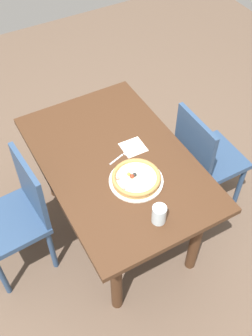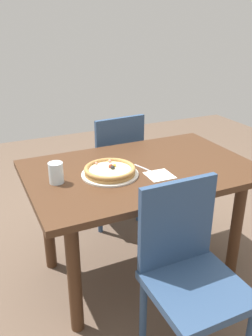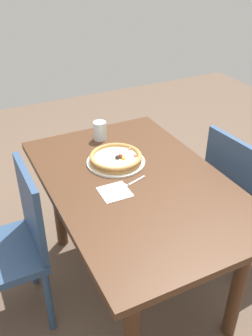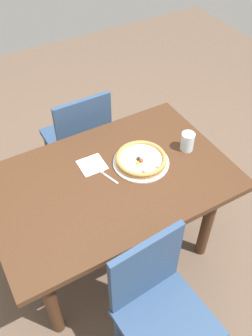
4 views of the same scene
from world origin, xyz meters
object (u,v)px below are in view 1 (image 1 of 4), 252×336
object	(u,v)px
chair_far	(205,158)
drinking_glass	(159,214)
chair_near	(18,214)
napkin	(133,147)
pizza	(136,178)
dining_table	(117,172)
plate	(136,181)
fork	(122,156)

from	to	relation	value
chair_far	drinking_glass	bearing A→B (deg)	-58.03
chair_near	napkin	size ratio (longest dim) A/B	6.32
chair_near	chair_far	world-z (taller)	same
chair_near	pizza	size ratio (longest dim) A/B	3.13
chair_near	dining_table	bearing A→B (deg)	-102.12
chair_near	pizza	bearing A→B (deg)	-118.13
plate	pizza	xyz separation A→B (m)	(-0.00, -0.00, 0.03)
chair_far	plate	distance (m)	0.67
dining_table	napkin	size ratio (longest dim) A/B	9.33
fork	dining_table	bearing A→B (deg)	172.70
chair_near	chair_far	bearing A→B (deg)	-101.88
chair_near	fork	xyz separation A→B (m)	(0.08, 0.68, 0.24)
fork	drinking_glass	distance (m)	0.51
pizza	napkin	size ratio (longest dim) A/B	2.01
napkin	dining_table	bearing A→B (deg)	-73.98
chair_near	chair_far	xyz separation A→B (m)	(0.18, 1.28, 0.00)
dining_table	pizza	bearing A→B (deg)	5.50
plate	napkin	distance (m)	0.27
chair_far	fork	size ratio (longest dim) A/B	5.46
dining_table	drinking_glass	xyz separation A→B (m)	(0.49, -0.01, 0.17)
chair_near	pizza	world-z (taller)	chair_near
pizza	napkin	xyz separation A→B (m)	(-0.24, 0.12, -0.03)
plate	chair_near	bearing A→B (deg)	-114.06
chair_far	napkin	world-z (taller)	chair_far
drinking_glass	napkin	xyz separation A→B (m)	(-0.53, 0.15, -0.05)
plate	fork	world-z (taller)	plate
chair_far	plate	world-z (taller)	chair_far
dining_table	chair_near	distance (m)	0.66
fork	chair_near	bearing A→B (deg)	155.36
chair_far	drinking_glass	world-z (taller)	chair_far
drinking_glass	napkin	size ratio (longest dim) A/B	0.80
chair_far	dining_table	bearing A→B (deg)	-97.79
dining_table	pizza	xyz separation A→B (m)	(0.20, 0.02, 0.14)
chair_far	napkin	size ratio (longest dim) A/B	6.32
chair_far	drinking_glass	size ratio (longest dim) A/B	7.93
pizza	chair_near	bearing A→B (deg)	-114.06
chair_near	drinking_glass	xyz separation A→B (m)	(0.58, 0.63, 0.29)
napkin	chair_far	bearing A→B (deg)	75.89
chair_near	drinking_glass	world-z (taller)	chair_near
pizza	dining_table	bearing A→B (deg)	-174.50
chair_far	pizza	distance (m)	0.68
fork	napkin	size ratio (longest dim) A/B	1.16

